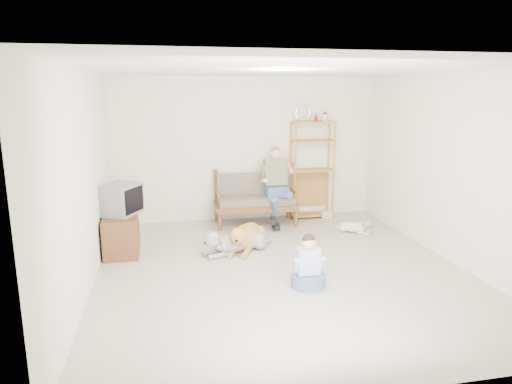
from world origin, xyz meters
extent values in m
plane|color=beige|center=(0.00, 0.00, 0.00)|extent=(5.50, 5.50, 0.00)
plane|color=white|center=(0.00, 0.00, 2.70)|extent=(5.50, 5.50, 0.00)
plane|color=silver|center=(0.00, 2.75, 1.35)|extent=(5.00, 0.00, 5.00)
plane|color=silver|center=(0.00, -2.75, 1.35)|extent=(5.00, 0.00, 5.00)
plane|color=silver|center=(-2.50, 0.00, 1.35)|extent=(0.00, 5.50, 5.50)
plane|color=silver|center=(2.50, 0.00, 1.35)|extent=(0.00, 5.50, 5.50)
cube|color=brown|center=(0.10, 2.28, 0.35)|extent=(1.52, 0.74, 0.10)
cube|color=#6B5E52|center=(0.10, 2.28, 0.47)|extent=(1.39, 0.63, 0.13)
cube|color=#6B5E52|center=(0.10, 2.52, 0.70)|extent=(1.38, 0.15, 0.45)
cylinder|color=brown|center=(0.10, 2.58, 0.90)|extent=(1.40, 0.08, 0.05)
cylinder|color=brown|center=(-0.60, 1.98, 0.15)|extent=(0.07, 0.07, 0.30)
cylinder|color=brown|center=(-0.60, 2.58, 0.47)|extent=(0.07, 0.07, 0.95)
cylinder|color=brown|center=(0.80, 1.98, 0.15)|extent=(0.07, 0.07, 0.30)
cylinder|color=brown|center=(0.80, 2.58, 0.47)|extent=(0.07, 0.07, 0.95)
cube|color=#4B5F8B|center=(0.49, 2.26, 0.62)|extent=(0.39, 0.37, 0.20)
cube|color=#7D7457|center=(0.49, 2.36, 0.96)|extent=(0.41, 0.28, 0.51)
sphere|color=#DAA488|center=(0.49, 2.33, 1.30)|extent=(0.21, 0.21, 0.21)
sphere|color=#5C5651|center=(0.49, 2.35, 1.34)|extent=(0.19, 0.19, 0.19)
cylinder|color=#B0121D|center=(0.75, 2.15, 1.13)|extent=(0.07, 0.07, 0.09)
cube|color=#BA893A|center=(1.27, 2.55, 1.86)|extent=(0.80, 0.33, 0.03)
torus|color=silver|center=(1.06, 2.55, 2.03)|extent=(0.32, 0.05, 0.32)
cone|color=#B0121D|center=(1.32, 2.55, 1.96)|extent=(0.10, 0.10, 0.17)
cylinder|color=#BA893A|center=(0.88, 2.40, 0.94)|extent=(0.04, 0.04, 1.88)
cylinder|color=#BA893A|center=(0.88, 2.70, 0.94)|extent=(0.04, 0.04, 1.88)
cylinder|color=#BA893A|center=(1.66, 2.40, 0.94)|extent=(0.04, 0.04, 1.88)
cylinder|color=#BA893A|center=(1.66, 2.70, 0.94)|extent=(0.04, 0.04, 1.88)
cube|color=silver|center=(1.55, 2.43, 0.06)|extent=(0.21, 0.16, 0.12)
cube|color=brown|center=(-2.22, 1.19, 0.30)|extent=(0.52, 0.91, 0.60)
cube|color=brown|center=(-2.46, 0.97, 0.30)|extent=(0.03, 0.40, 0.50)
cube|color=brown|center=(-2.46, 1.41, 0.30)|extent=(0.03, 0.40, 0.50)
cube|color=slate|center=(-2.20, 1.22, 0.83)|extent=(0.67, 0.71, 0.47)
cube|color=black|center=(-2.00, 1.11, 0.83)|extent=(0.25, 0.43, 0.37)
cube|color=white|center=(-1.25, 2.73, 0.30)|extent=(0.12, 0.02, 0.08)
ellipsoid|color=#C28C43|center=(-0.27, 1.16, 0.16)|extent=(0.74, 1.08, 0.32)
sphere|color=#C28C43|center=(-0.39, 0.88, 0.18)|extent=(0.32, 0.32, 0.32)
sphere|color=#C28C43|center=(-0.50, 0.65, 0.32)|extent=(0.25, 0.25, 0.25)
ellipsoid|color=#C28C43|center=(-0.54, 0.55, 0.29)|extent=(0.17, 0.21, 0.10)
cylinder|color=#C28C43|center=(-0.07, 1.63, 0.06)|extent=(0.08, 0.41, 0.05)
ellipsoid|color=#C28C43|center=(-0.57, 0.71, 0.32)|extent=(0.08, 0.10, 0.12)
ellipsoid|color=#C28C43|center=(-0.41, 0.64, 0.32)|extent=(0.08, 0.10, 0.12)
ellipsoid|color=white|center=(-0.42, 0.88, 0.14)|extent=(0.97, 0.64, 0.28)
sphere|color=white|center=(-0.67, 0.78, 0.16)|extent=(0.28, 0.28, 0.28)
sphere|color=white|center=(-0.89, 0.69, 0.28)|extent=(0.24, 0.24, 0.24)
ellipsoid|color=white|center=(-0.99, 0.65, 0.25)|extent=(0.20, 0.16, 0.09)
cylinder|color=white|center=(0.01, 1.06, 0.06)|extent=(0.30, 0.28, 0.04)
ellipsoid|color=white|center=(-0.90, 0.78, 0.28)|extent=(0.09, 0.08, 0.12)
ellipsoid|color=white|center=(-0.83, 0.63, 0.28)|extent=(0.09, 0.08, 0.12)
ellipsoid|color=silver|center=(1.67, 1.44, 0.09)|extent=(0.49, 0.46, 0.18)
sphere|color=silver|center=(1.78, 1.35, 0.10)|extent=(0.18, 0.18, 0.18)
sphere|color=#A47C52|center=(1.86, 1.27, 0.18)|extent=(0.17, 0.17, 0.17)
ellipsoid|color=#A47C52|center=(1.92, 1.22, 0.17)|extent=(0.14, 0.13, 0.06)
cylinder|color=silver|center=(1.49, 1.59, 0.04)|extent=(0.18, 0.09, 0.03)
cone|color=#A47C52|center=(1.81, 1.24, 0.23)|extent=(0.05, 0.05, 0.06)
cone|color=#A47C52|center=(1.89, 1.33, 0.23)|extent=(0.05, 0.05, 0.06)
torus|color=#B0121D|center=(1.85, 1.29, 0.17)|extent=(0.15, 0.15, 0.02)
cylinder|color=#4B5F8B|center=(0.19, -0.60, 0.08)|extent=(0.44, 0.44, 0.16)
cube|color=silver|center=(0.19, -0.58, 0.34)|extent=(0.28, 0.18, 0.34)
sphere|color=#DAA488|center=(0.19, -0.60, 0.58)|extent=(0.18, 0.18, 0.18)
sphere|color=black|center=(0.19, -0.59, 0.61)|extent=(0.17, 0.17, 0.17)
camera|label=1|loc=(-1.53, -5.77, 2.42)|focal=32.00mm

